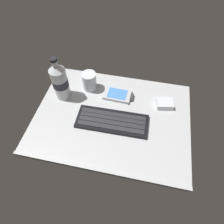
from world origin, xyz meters
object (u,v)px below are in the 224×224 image
juice_cup (90,82)px  water_bottle (60,81)px  charger_block (165,103)px  keyboard (112,121)px  handheld_device (119,95)px

juice_cup → water_bottle: 13.48cm
juice_cup → charger_block: juice_cup is taller
water_bottle → charger_block: (44.71, 3.65, -7.81)cm
juice_cup → keyboard: bearing=-50.3°
juice_cup → water_bottle: bearing=-145.9°
keyboard → charger_block: (20.45, 13.41, 0.39)cm
keyboard → water_bottle: 27.40cm
keyboard → juice_cup: (-13.92, 16.75, 3.10)cm
handheld_device → water_bottle: 26.06cm
water_bottle → handheld_device: bearing=10.9°
handheld_device → keyboard: bearing=-90.0°
keyboard → juice_cup: size_ratio=3.43×
keyboard → water_bottle: (-24.25, 9.76, 8.20)cm
keyboard → handheld_device: bearing=90.0°
keyboard → water_bottle: water_bottle is taller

